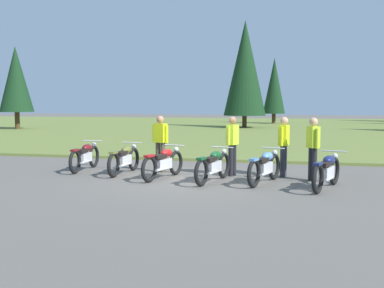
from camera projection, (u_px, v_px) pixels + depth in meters
The scene contains 13 objects.
ground_plane at pixel (187, 179), 12.46m from camera, with size 140.00×140.00×0.00m, color #605B54.
grass_moorland at pixel (262, 128), 37.45m from camera, with size 80.00×44.00×0.10m, color olive.
forest_treeline at pixel (378, 75), 36.38m from camera, with size 41.90×23.65×8.52m.
motorcycle_maroon at pixel (85, 156), 14.04m from camera, with size 0.62×2.10×0.88m.
motorcycle_olive at pixel (124, 159), 13.37m from camera, with size 0.62×2.10×0.88m.
motorcycle_red at pixel (163, 162), 12.53m from camera, with size 0.76×2.06×0.88m.
motorcycle_british_green at pixel (213, 165), 11.97m from camera, with size 0.75×2.06×0.88m.
motorcycle_sky_blue at pixel (265, 166), 11.75m from camera, with size 0.84×2.03×0.88m.
motorcycle_navy at pixel (327, 171), 10.97m from camera, with size 0.88×2.02×0.88m.
rider_in_hivis_vest at pixel (160, 140), 13.69m from camera, with size 0.52×0.33×1.67m.
rider_near_row_end at pixel (284, 143), 12.76m from camera, with size 0.30×0.54×1.67m.
rider_with_back_turned at pixel (313, 145), 12.10m from camera, with size 0.35×0.51×1.67m.
rider_checking_bike at pixel (232, 142), 12.96m from camera, with size 0.33×0.52×1.67m.
Camera 1 is at (2.92, -11.98, 2.05)m, focal length 43.25 mm.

